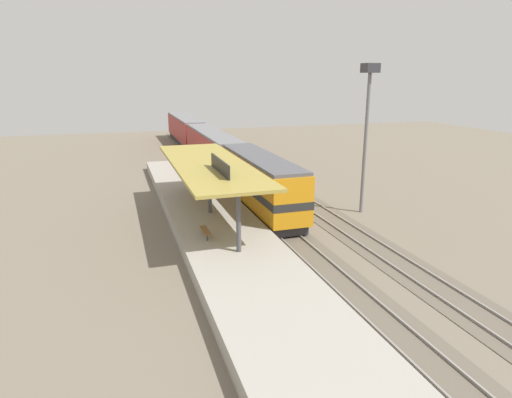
{
  "coord_description": "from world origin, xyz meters",
  "views": [
    {
      "loc": [
        -10.99,
        -31.25,
        10.83
      ],
      "look_at": [
        -1.38,
        -1.23,
        2.0
      ],
      "focal_mm": 31.1,
      "sensor_mm": 36.0,
      "label": 1
    }
  ],
  "objects_px": {
    "locomotive": "(260,183)",
    "person_walking": "(197,182)",
    "person_waiting": "(218,182)",
    "passenger_carriage_front": "(213,150)",
    "light_mast": "(368,108)",
    "passenger_carriage_rear": "(185,130)",
    "platform_bench": "(205,231)"
  },
  "relations": [
    {
      "from": "passenger_carriage_front",
      "to": "person_waiting",
      "type": "height_order",
      "value": "passenger_carriage_front"
    },
    {
      "from": "passenger_carriage_front",
      "to": "light_mast",
      "type": "xyz_separation_m",
      "value": [
        7.8,
        -20.77,
        6.08
      ]
    },
    {
      "from": "light_mast",
      "to": "person_waiting",
      "type": "height_order",
      "value": "light_mast"
    },
    {
      "from": "passenger_carriage_rear",
      "to": "person_walking",
      "type": "xyz_separation_m",
      "value": [
        -4.48,
        -34.87,
        -0.46
      ]
    },
    {
      "from": "locomotive",
      "to": "person_waiting",
      "type": "distance_m",
      "value": 4.53
    },
    {
      "from": "person_waiting",
      "to": "person_walking",
      "type": "xyz_separation_m",
      "value": [
        -1.84,
        0.29,
        0.0
      ]
    },
    {
      "from": "light_mast",
      "to": "person_waiting",
      "type": "bearing_deg",
      "value": 148.47
    },
    {
      "from": "light_mast",
      "to": "person_waiting",
      "type": "relative_size",
      "value": 6.84
    },
    {
      "from": "passenger_carriage_rear",
      "to": "light_mast",
      "type": "distance_m",
      "value": 42.73
    },
    {
      "from": "platform_bench",
      "to": "light_mast",
      "type": "height_order",
      "value": "light_mast"
    },
    {
      "from": "passenger_carriage_front",
      "to": "person_walking",
      "type": "height_order",
      "value": "passenger_carriage_front"
    },
    {
      "from": "passenger_carriage_front",
      "to": "person_walking",
      "type": "distance_m",
      "value": 14.78
    },
    {
      "from": "passenger_carriage_rear",
      "to": "locomotive",
      "type": "bearing_deg",
      "value": -90.0
    },
    {
      "from": "passenger_carriage_front",
      "to": "person_waiting",
      "type": "distance_m",
      "value": 14.61
    },
    {
      "from": "locomotive",
      "to": "passenger_carriage_front",
      "type": "height_order",
      "value": "locomotive"
    },
    {
      "from": "passenger_carriage_rear",
      "to": "passenger_carriage_front",
      "type": "bearing_deg",
      "value": -90.0
    },
    {
      "from": "passenger_carriage_front",
      "to": "light_mast",
      "type": "height_order",
      "value": "light_mast"
    },
    {
      "from": "passenger_carriage_rear",
      "to": "light_mast",
      "type": "xyz_separation_m",
      "value": [
        7.8,
        -41.57,
        6.08
      ]
    },
    {
      "from": "platform_bench",
      "to": "passenger_carriage_rear",
      "type": "relative_size",
      "value": 0.08
    },
    {
      "from": "light_mast",
      "to": "person_waiting",
      "type": "xyz_separation_m",
      "value": [
        -10.44,
        6.41,
        -6.54
      ]
    },
    {
      "from": "passenger_carriage_rear",
      "to": "person_waiting",
      "type": "bearing_deg",
      "value": -94.3
    },
    {
      "from": "platform_bench",
      "to": "light_mast",
      "type": "relative_size",
      "value": 0.15
    },
    {
      "from": "passenger_carriage_rear",
      "to": "person_waiting",
      "type": "xyz_separation_m",
      "value": [
        -2.64,
        -35.16,
        -0.46
      ]
    },
    {
      "from": "locomotive",
      "to": "person_walking",
      "type": "relative_size",
      "value": 8.44
    },
    {
      "from": "platform_bench",
      "to": "locomotive",
      "type": "xyz_separation_m",
      "value": [
        6.0,
        7.05,
        1.07
      ]
    },
    {
      "from": "person_waiting",
      "to": "passenger_carriage_rear",
      "type": "bearing_deg",
      "value": 85.7
    },
    {
      "from": "platform_bench",
      "to": "passenger_carriage_front",
      "type": "bearing_deg",
      "value": 76.53
    },
    {
      "from": "passenger_carriage_front",
      "to": "person_waiting",
      "type": "bearing_deg",
      "value": -100.43
    },
    {
      "from": "person_waiting",
      "to": "person_walking",
      "type": "bearing_deg",
      "value": 171.05
    },
    {
      "from": "passenger_carriage_rear",
      "to": "person_walking",
      "type": "height_order",
      "value": "passenger_carriage_rear"
    },
    {
      "from": "passenger_carriage_front",
      "to": "person_waiting",
      "type": "xyz_separation_m",
      "value": [
        -2.64,
        -14.36,
        -0.46
      ]
    },
    {
      "from": "platform_bench",
      "to": "person_walking",
      "type": "height_order",
      "value": "person_walking"
    }
  ]
}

